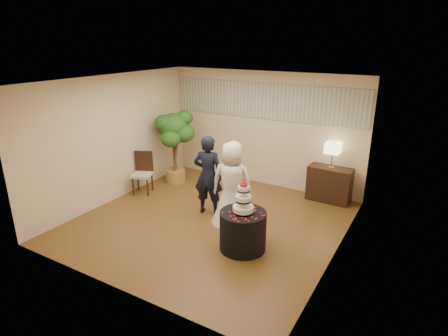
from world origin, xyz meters
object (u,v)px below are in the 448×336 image
Objects in this scene: bride at (232,183)px; ficus_tree at (174,147)px; cake_table at (243,231)px; table_lamp at (332,155)px; console at (329,184)px; wedding_cake at (243,197)px; groom at (208,175)px; side_chair at (142,174)px.

ficus_tree reaches higher than bride.
table_lamp is (0.73, 2.82, 0.73)m from cake_table.
console reaches higher than cake_table.
wedding_cake is 0.97× the size of table_lamp.
bride is 2.97× the size of wedding_cake.
groom reaches higher than table_lamp.
groom is at bearing -26.01° from side_chair.
ficus_tree is at bearing -47.49° from groom.
cake_table is 1.44× the size of wedding_cake.
cake_table is at bearing 0.00° from wedding_cake.
bride is 2.58m from side_chair.
console is at bearing -139.57° from bride.
wedding_cake is 3.41m from side_chair.
ficus_tree is 1.90× the size of side_chair.
groom reaches higher than wedding_cake.
cake_table is 2.91m from console.
cake_table is at bearing -104.55° from table_lamp.
groom is 0.90× the size of ficus_tree.
ficus_tree reaches higher than groom.
side_chair is (-3.95, -1.80, 0.10)m from console.
table_lamp is (0.00, 0.00, 0.69)m from console.
groom is 2.81m from console.
side_chair is (-3.22, 1.02, 0.14)m from cake_table.
cake_table is at bearing 129.72° from groom.
table_lamp is at bearing -139.57° from bride.
console is (0.73, 2.82, -0.59)m from wedding_cake.
table_lamp reaches higher than cake_table.
side_chair is at bearing 162.46° from cake_table.
cake_table is 3.00m from table_lamp.
cake_table is (1.30, -0.92, -0.49)m from groom.
bride reaches higher than side_chair.
bride is 1.75× the size of console.
side_chair reaches higher than console.
groom is 1.67m from cake_table.
groom is 2.99× the size of wedding_cake.
table_lamp is (0.73, 2.82, 0.10)m from wedding_cake.
bride is 2.46m from table_lamp.
console is at bearing 12.06° from ficus_tree.
bride is at bearing -124.93° from table_lamp.
groom is 1.77× the size of console.
wedding_cake is at bearing -40.73° from side_chair.
side_chair reaches higher than cake_table.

